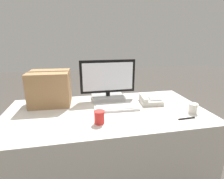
{
  "coord_description": "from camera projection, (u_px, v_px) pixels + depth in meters",
  "views": [
    {
      "loc": [
        -0.23,
        -1.44,
        1.37
      ],
      "look_at": [
        0.08,
        0.15,
        0.88
      ],
      "focal_mm": 28.0,
      "sensor_mm": 36.0,
      "label": 1
    }
  ],
  "objects": [
    {
      "name": "ground_plane",
      "position": [
        107.0,
        176.0,
        1.79
      ],
      "size": [
        12.0,
        12.0,
        0.0
      ],
      "primitive_type": "plane",
      "color": "#47423D"
    },
    {
      "name": "office_desk",
      "position": [
        107.0,
        145.0,
        1.69
      ],
      "size": [
        1.8,
        0.9,
        0.73
      ],
      "color": "beige",
      "rests_on": "ground_plane"
    },
    {
      "name": "monitor",
      "position": [
        108.0,
        84.0,
        1.81
      ],
      "size": [
        0.57,
        0.2,
        0.42
      ],
      "color": "#B7B7B7",
      "rests_on": "office_desk"
    },
    {
      "name": "keyboard",
      "position": [
        117.0,
        108.0,
        1.61
      ],
      "size": [
        0.42,
        0.17,
        0.03
      ],
      "rotation": [
        0.0,
        0.0,
        -0.04
      ],
      "color": "silver",
      "rests_on": "office_desk"
    },
    {
      "name": "desk_phone",
      "position": [
        150.0,
        100.0,
        1.76
      ],
      "size": [
        0.23,
        0.23,
        0.07
      ],
      "rotation": [
        0.0,
        0.0,
        -0.12
      ],
      "color": "beige",
      "rests_on": "office_desk"
    },
    {
      "name": "paper_cup_left",
      "position": [
        99.0,
        117.0,
        1.34
      ],
      "size": [
        0.08,
        0.08,
        0.1
      ],
      "color": "red",
      "rests_on": "office_desk"
    },
    {
      "name": "paper_cup_right",
      "position": [
        193.0,
        108.0,
        1.53
      ],
      "size": [
        0.08,
        0.08,
        0.09
      ],
      "color": "white",
      "rests_on": "office_desk"
    },
    {
      "name": "spoon",
      "position": [
        49.0,
        119.0,
        1.41
      ],
      "size": [
        0.12,
        0.11,
        0.0
      ],
      "rotation": [
        0.0,
        0.0,
        3.85
      ],
      "color": "silver",
      "rests_on": "office_desk"
    },
    {
      "name": "cardboard_box",
      "position": [
        50.0,
        88.0,
        1.69
      ],
      "size": [
        0.39,
        0.32,
        0.33
      ],
      "rotation": [
        0.0,
        0.0,
        -0.04
      ],
      "color": "#9E754C",
      "rests_on": "office_desk"
    },
    {
      "name": "pen_marker",
      "position": [
        187.0,
        118.0,
        1.42
      ],
      "size": [
        0.15,
        0.02,
        0.01
      ],
      "rotation": [
        0.0,
        0.0,
        3.18
      ],
      "color": "black",
      "rests_on": "office_desk"
    }
  ]
}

